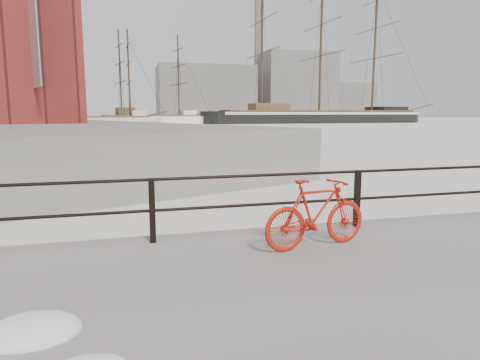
{
  "coord_description": "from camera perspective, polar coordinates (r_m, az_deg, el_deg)",
  "views": [
    {
      "loc": [
        -7.37,
        -6.65,
        2.32
      ],
      "look_at": [
        -5.16,
        1.5,
        1.0
      ],
      "focal_mm": 32.0,
      "sensor_mm": 36.0,
      "label": 1
    }
  ],
  "objects": [
    {
      "name": "bicycle",
      "position": [
        6.39,
        10.15,
        -4.38
      ],
      "size": [
        1.74,
        0.55,
        1.04
      ],
      "primitive_type": "imported",
      "rotation": [
        0.0,
        0.0,
        0.17
      ],
      "color": "red",
      "rests_on": "promenade"
    },
    {
      "name": "barque_black",
      "position": [
        105.36,
        10.45,
        7.49
      ],
      "size": [
        65.97,
        24.54,
        36.42
      ],
      "primitive_type": null,
      "rotation": [
        0.0,
        0.0,
        0.05
      ],
      "color": "black",
      "rests_on": "ground"
    },
    {
      "name": "schooner_mid",
      "position": [
        91.58,
        -11.69,
        7.26
      ],
      "size": [
        28.43,
        16.52,
        19.39
      ],
      "primitive_type": null,
      "rotation": [
        0.0,
        0.0,
        0.21
      ],
      "color": "white",
      "rests_on": "ground"
    },
    {
      "name": "schooner_left",
      "position": [
        80.69,
        -18.13,
        6.81
      ],
      "size": [
        23.95,
        12.14,
        17.8
      ],
      "primitive_type": null,
      "rotation": [
        0.0,
        0.0,
        0.07
      ],
      "color": "beige",
      "rests_on": "ground"
    },
    {
      "name": "industrial_west",
      "position": [
        149.33,
        -4.67,
        11.43
      ],
      "size": [
        32.0,
        18.0,
        18.0
      ],
      "primitive_type": "cube",
      "color": "gray",
      "rests_on": "ground"
    },
    {
      "name": "industrial_mid",
      "position": [
        164.26,
        7.36,
        12.2
      ],
      "size": [
        26.0,
        20.0,
        24.0
      ],
      "primitive_type": "cube",
      "color": "gray",
      "rests_on": "ground"
    },
    {
      "name": "industrial_east",
      "position": [
        178.46,
        13.65,
        10.15
      ],
      "size": [
        20.0,
        16.0,
        14.0
      ],
      "primitive_type": "cube",
      "color": "gray",
      "rests_on": "ground"
    },
    {
      "name": "smokestack",
      "position": [
        165.42,
        2.42,
        15.72
      ],
      "size": [
        2.8,
        2.8,
        44.0
      ],
      "primitive_type": "cylinder",
      "color": "gray",
      "rests_on": "ground"
    }
  ]
}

